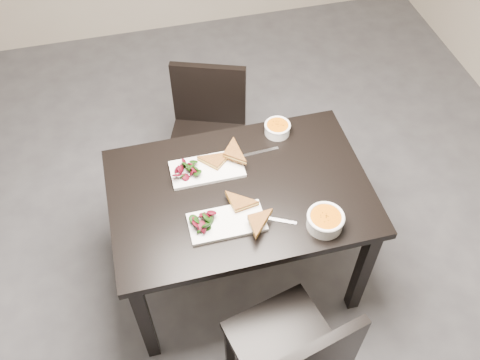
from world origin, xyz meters
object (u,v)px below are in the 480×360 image
at_px(table, 240,203).
at_px(soup_bowl_far, 277,128).
at_px(chair_near, 295,355).
at_px(plate_far, 207,169).
at_px(chair_far, 208,129).
at_px(plate_near, 227,222).
at_px(soup_bowl_near, 325,220).

bearing_deg(table, soup_bowl_far, 48.86).
bearing_deg(soup_bowl_far, chair_near, -101.77).
xyz_separation_m(chair_near, plate_far, (-0.18, 0.86, 0.27)).
height_order(chair_near, plate_far, chair_near).
distance_m(chair_far, soup_bowl_far, 0.56).
height_order(plate_near, plate_far, same).
relative_size(chair_near, chair_far, 1.00).
relative_size(plate_near, plate_far, 0.97).
xyz_separation_m(chair_far, soup_bowl_near, (0.33, -0.97, 0.31)).
height_order(plate_near, soup_bowl_far, soup_bowl_far).
relative_size(chair_far, plate_near, 2.56).
distance_m(table, chair_far, 0.71).
height_order(table, soup_bowl_near, soup_bowl_near).
bearing_deg(chair_far, plate_far, -80.62).
distance_m(table, plate_far, 0.22).
height_order(table, chair_near, chair_near).
distance_m(chair_near, plate_far, 0.92).
distance_m(plate_near, soup_bowl_far, 0.61).
distance_m(chair_far, plate_near, 0.90).
xyz_separation_m(chair_near, plate_near, (-0.16, 0.54, 0.27)).
bearing_deg(chair_far, chair_near, -66.56).
relative_size(soup_bowl_near, plate_far, 0.48).
relative_size(table, soup_bowl_near, 7.32).
relative_size(table, plate_near, 3.61).
bearing_deg(plate_near, table, 58.80).
height_order(chair_far, soup_bowl_near, chair_far).
bearing_deg(soup_bowl_near, plate_far, 134.76).
bearing_deg(table, plate_far, 129.15).
xyz_separation_m(soup_bowl_near, plate_far, (-0.43, 0.43, -0.03)).
height_order(table, plate_near, plate_near).
bearing_deg(plate_far, chair_near, -78.01).
bearing_deg(chair_near, soup_bowl_far, 64.67).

